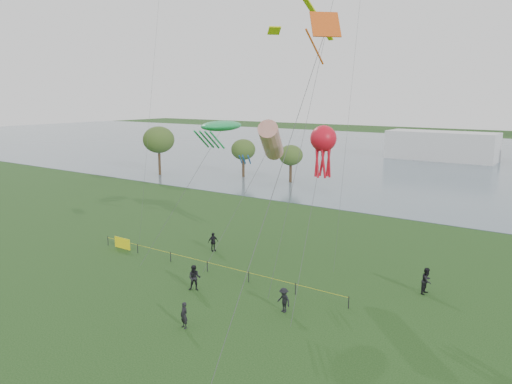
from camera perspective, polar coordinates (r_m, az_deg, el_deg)
The scene contains 13 objects.
lake at distance 115.49m, azimuth 26.72°, elevation 3.12°, with size 400.00×120.00×0.08m, color slate.
pavilion_left at distance 112.69m, azimuth 20.42°, elevation 4.96°, with size 22.00×8.00×6.00m, color silver.
trees at distance 83.84m, azimuth -5.94°, elevation 5.35°, with size 26.80×11.30×8.34m.
fence at distance 43.64m, azimuth -11.73°, elevation -6.60°, with size 24.07×0.07×1.05m.
spectator_a at distance 35.92m, azimuth -7.04°, elevation -9.72°, with size 0.90×0.70×1.85m, color black.
spectator_b at distance 32.43m, azimuth 3.19°, elevation -12.22°, with size 1.04×0.60×1.61m, color black.
spectator_c at distance 44.41m, azimuth -4.94°, elevation -5.70°, with size 0.99×0.41×1.69m, color black.
spectator_f at distance 30.68m, azimuth -8.23°, elevation -13.77°, with size 0.58×0.38×1.59m, color black.
spectator_g at distance 37.07m, azimuth 18.93°, elevation -9.57°, with size 0.91×0.71×1.87m, color black.
kite_windsock at distance 41.81m, azimuth 1.73°, elevation 5.88°, with size 4.17×9.41×11.71m.
kite_creature at distance 41.03m, azimuth -3.99°, elevation 7.51°, with size 5.20×7.99×11.55m.
kite_octopus at distance 37.34m, azimuth 7.71°, elevation 5.92°, with size 3.89×10.17×11.43m.
kite_delta at distance 21.89m, azimuth 7.03°, elevation 16.02°, with size 1.36×10.27×17.12m.
Camera 1 is at (16.56, -13.49, 13.62)m, focal length 35.00 mm.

